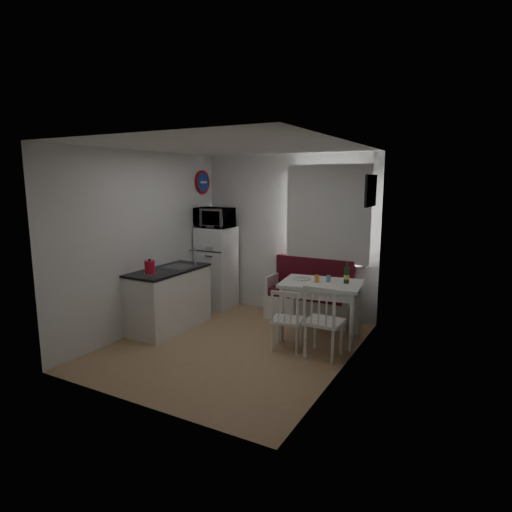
# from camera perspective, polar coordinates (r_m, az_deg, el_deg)

# --- Properties ---
(floor) EXTENTS (3.00, 3.50, 0.02)m
(floor) POSITION_cam_1_polar(r_m,az_deg,el_deg) (5.87, -3.10, -11.82)
(floor) COLOR tan
(floor) RESTS_ON ground
(ceiling) EXTENTS (3.00, 3.50, 0.02)m
(ceiling) POSITION_cam_1_polar(r_m,az_deg,el_deg) (5.46, -3.37, 14.40)
(ceiling) COLOR white
(ceiling) RESTS_ON wall_back
(wall_back) EXTENTS (3.00, 0.02, 2.60)m
(wall_back) POSITION_cam_1_polar(r_m,az_deg,el_deg) (7.05, 4.28, 2.83)
(wall_back) COLOR white
(wall_back) RESTS_ON floor
(wall_front) EXTENTS (3.00, 0.02, 2.60)m
(wall_front) POSITION_cam_1_polar(r_m,az_deg,el_deg) (4.16, -16.02, -2.65)
(wall_front) COLOR white
(wall_front) RESTS_ON floor
(wall_left) EXTENTS (0.02, 3.50, 2.60)m
(wall_left) POSITION_cam_1_polar(r_m,az_deg,el_deg) (6.42, -14.69, 1.82)
(wall_left) COLOR white
(wall_left) RESTS_ON floor
(wall_right) EXTENTS (0.02, 3.50, 2.60)m
(wall_right) POSITION_cam_1_polar(r_m,az_deg,el_deg) (4.91, 11.85, -0.56)
(wall_right) COLOR white
(wall_right) RESTS_ON floor
(window) EXTENTS (1.22, 0.06, 1.47)m
(window) POSITION_cam_1_polar(r_m,az_deg,el_deg) (6.73, 9.67, 5.16)
(window) COLOR white
(window) RESTS_ON wall_back
(curtain) EXTENTS (1.35, 0.02, 1.50)m
(curtain) POSITION_cam_1_polar(r_m,az_deg,el_deg) (6.66, 9.49, 5.54)
(curtain) COLOR silver
(curtain) RESTS_ON wall_back
(kitchen_counter) EXTENTS (0.62, 1.32, 1.16)m
(kitchen_counter) POSITION_cam_1_polar(r_m,az_deg,el_deg) (6.51, -11.48, -5.54)
(kitchen_counter) COLOR white
(kitchen_counter) RESTS_ON floor
(wall_sign) EXTENTS (0.03, 0.40, 0.40)m
(wall_sign) POSITION_cam_1_polar(r_m,az_deg,el_deg) (7.47, -7.10, 9.73)
(wall_sign) COLOR navy
(wall_sign) RESTS_ON wall_left
(picture_frame) EXTENTS (0.04, 0.52, 0.42)m
(picture_frame) POSITION_cam_1_polar(r_m,az_deg,el_deg) (5.89, 15.02, 8.41)
(picture_frame) COLOR black
(picture_frame) RESTS_ON wall_right
(bench) EXTENTS (1.36, 0.52, 0.97)m
(bench) POSITION_cam_1_polar(r_m,az_deg,el_deg) (6.84, 7.20, -5.81)
(bench) COLOR white
(bench) RESTS_ON floor
(dining_table) EXTENTS (1.17, 0.90, 0.81)m
(dining_table) POSITION_cam_1_polar(r_m,az_deg,el_deg) (5.97, 8.70, -4.31)
(dining_table) COLOR white
(dining_table) RESTS_ON floor
(chair_left) EXTENTS (0.45, 0.44, 0.44)m
(chair_left) POSITION_cam_1_polar(r_m,az_deg,el_deg) (5.53, 3.85, -7.65)
(chair_left) COLOR white
(chair_left) RESTS_ON floor
(chair_right) EXTENTS (0.45, 0.42, 0.50)m
(chair_right) POSITION_cam_1_polar(r_m,az_deg,el_deg) (5.32, 8.74, -7.66)
(chair_right) COLOR white
(chair_right) RESTS_ON floor
(fridge) EXTENTS (0.56, 0.56, 1.40)m
(fridge) POSITION_cam_1_polar(r_m,az_deg,el_deg) (7.41, -5.26, -1.54)
(fridge) COLOR white
(fridge) RESTS_ON floor
(microwave) EXTENTS (0.60, 0.41, 0.33)m
(microwave) POSITION_cam_1_polar(r_m,az_deg,el_deg) (7.24, -5.59, 5.11)
(microwave) COLOR white
(microwave) RESTS_ON fridge
(kettle) EXTENTS (0.17, 0.17, 0.22)m
(kettle) POSITION_cam_1_polar(r_m,az_deg,el_deg) (6.03, -13.98, -1.47)
(kettle) COLOR red
(kettle) RESTS_ON kitchen_counter
(wine_bottle) EXTENTS (0.08, 0.08, 0.30)m
(wine_bottle) POSITION_cam_1_polar(r_m,az_deg,el_deg) (5.91, 12.00, -2.15)
(wine_bottle) COLOR #15431B
(wine_bottle) RESTS_ON dining_table
(drinking_glass_orange) EXTENTS (0.06, 0.06, 0.10)m
(drinking_glass_orange) POSITION_cam_1_polar(r_m,az_deg,el_deg) (5.90, 8.11, -3.02)
(drinking_glass_orange) COLOR orange
(drinking_glass_orange) RESTS_ON dining_table
(drinking_glass_blue) EXTENTS (0.06, 0.06, 0.09)m
(drinking_glass_blue) POSITION_cam_1_polar(r_m,az_deg,el_deg) (5.95, 9.62, -3.00)
(drinking_glass_blue) COLOR #719CC1
(drinking_glass_blue) RESTS_ON dining_table
(plate) EXTENTS (0.25, 0.25, 0.02)m
(plate) POSITION_cam_1_polar(r_m,az_deg,el_deg) (6.06, 6.12, -3.04)
(plate) COLOR white
(plate) RESTS_ON dining_table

